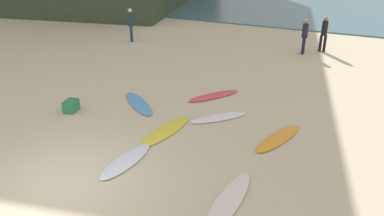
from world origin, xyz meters
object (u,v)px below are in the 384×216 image
object	(u,v)px
surfboard_0	(228,202)
surfboard_2	(126,161)
surfboard_1	(165,131)
surfboard_3	(219,117)
surfboard_4	(139,103)
beach_cooler	(71,106)
surfboard_6	(278,138)
surfboard_5	(214,96)
beachgoer_far	(324,32)
beachgoer_mid	(131,23)
beachgoer_near	(305,35)

from	to	relation	value
surfboard_0	surfboard_2	distance (m)	3.06
surfboard_1	surfboard_3	xyz separation A→B (m)	(1.15, 1.54, 0.00)
surfboard_4	beach_cooler	distance (m)	2.26
surfboard_0	surfboard_4	size ratio (longest dim) A/B	1.14
surfboard_6	surfboard_4	bearing A→B (deg)	12.81
surfboard_5	beachgoer_far	size ratio (longest dim) A/B	1.21
surfboard_0	surfboard_4	xyz separation A→B (m)	(-4.64, 3.87, 0.00)
surfboard_6	surfboard_0	bearing A→B (deg)	102.01
surfboard_4	surfboard_5	xyz separation A→B (m)	(2.14, 1.71, -0.00)
surfboard_1	surfboard_3	bearing A→B (deg)	61.72
surfboard_3	beachgoer_mid	distance (m)	10.44
surfboard_2	beachgoer_mid	world-z (taller)	beachgoer_mid
surfboard_4	beach_cooler	xyz separation A→B (m)	(-1.77, -1.40, 0.15)
beach_cooler	beachgoer_far	bearing A→B (deg)	57.80
surfboard_3	surfboard_6	distance (m)	2.14
surfboard_6	beachgoer_near	bearing A→B (deg)	-66.41
beachgoer_far	beach_cooler	size ratio (longest dim) A/B	3.36
surfboard_0	surfboard_4	world-z (taller)	surfboard_4
surfboard_3	surfboard_4	bearing A→B (deg)	-133.64
surfboard_0	surfboard_3	size ratio (longest dim) A/B	1.26
beach_cooler	surfboard_3	bearing A→B (deg)	17.74
surfboard_0	beachgoer_near	size ratio (longest dim) A/B	1.49
surfboard_2	surfboard_3	world-z (taller)	surfboard_2
beachgoer_near	beach_cooler	distance (m)	11.63
surfboard_2	surfboard_6	world-z (taller)	surfboard_2
surfboard_2	beachgoer_near	size ratio (longest dim) A/B	1.18
beachgoer_mid	beachgoer_far	world-z (taller)	beachgoer_mid
beachgoer_near	surfboard_2	bearing A→B (deg)	165.43
surfboard_2	beachgoer_mid	bearing A→B (deg)	125.43
surfboard_4	beachgoer_mid	size ratio (longest dim) A/B	1.24
beachgoer_mid	surfboard_0	bearing A→B (deg)	-167.82
beachgoer_mid	beachgoer_far	distance (m)	9.95
surfboard_0	beach_cooler	xyz separation A→B (m)	(-6.40, 2.48, 0.15)
surfboard_0	surfboard_6	world-z (taller)	surfboard_0
surfboard_2	beachgoer_near	bearing A→B (deg)	82.10
beachgoer_near	beachgoer_far	distance (m)	1.09
surfboard_6	surfboard_3	bearing A→B (deg)	2.28
surfboard_1	surfboard_3	distance (m)	1.92
surfboard_0	surfboard_5	xyz separation A→B (m)	(-2.50, 5.59, -0.00)
surfboard_3	surfboard_5	size ratio (longest dim) A/B	0.94
surfboard_1	beach_cooler	distance (m)	3.57
surfboard_1	beachgoer_near	bearing A→B (deg)	85.33
beachgoer_mid	beach_cooler	distance (m)	9.05
surfboard_3	beachgoer_mid	bearing A→B (deg)	-178.16
surfboard_4	beachgoer_near	world-z (taller)	beachgoer_near
beachgoer_near	beachgoer_far	bearing A→B (deg)	-50.77
surfboard_1	surfboard_2	bearing A→B (deg)	-86.43
surfboard_3	beach_cooler	bearing A→B (deg)	-118.06
surfboard_5	surfboard_0	bearing A→B (deg)	-29.87
surfboard_4	beachgoer_far	bearing A→B (deg)	-168.29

